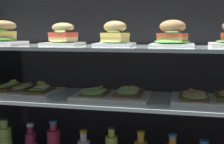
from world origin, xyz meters
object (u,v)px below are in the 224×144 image
at_px(open_sandwich_tray_mid_left, 212,98).
at_px(juice_bottle_back_center, 5,143).
at_px(plated_roll_sandwich_near_right_corner, 63,36).
at_px(plated_roll_sandwich_right_of_center, 115,36).
at_px(plated_roll_sandwich_near_left_corner, 172,37).
at_px(open_sandwich_tray_center, 24,89).
at_px(open_sandwich_tray_near_left_corner, 113,93).
at_px(plated_roll_sandwich_far_left, 3,36).

bearing_deg(open_sandwich_tray_mid_left, juice_bottle_back_center, 178.21).
height_order(plated_roll_sandwich_near_right_corner, plated_roll_sandwich_right_of_center, plated_roll_sandwich_right_of_center).
xyz_separation_m(plated_roll_sandwich_near_left_corner, open_sandwich_tray_center, (-0.71, -0.01, -0.26)).
xyz_separation_m(open_sandwich_tray_center, open_sandwich_tray_near_left_corner, (0.45, -0.01, 0.00)).
bearing_deg(juice_bottle_back_center, open_sandwich_tray_near_left_corner, -3.00).
relative_size(open_sandwich_tray_center, open_sandwich_tray_mid_left, 1.00).
bearing_deg(open_sandwich_tray_near_left_corner, plated_roll_sandwich_near_right_corner, 171.62).
relative_size(plated_roll_sandwich_near_right_corner, open_sandwich_tray_center, 0.51).
relative_size(plated_roll_sandwich_far_left, plated_roll_sandwich_near_left_corner, 0.95).
relative_size(plated_roll_sandwich_far_left, open_sandwich_tray_center, 0.52).
xyz_separation_m(plated_roll_sandwich_near_right_corner, plated_roll_sandwich_near_left_corner, (0.51, -0.02, 0.00)).
bearing_deg(juice_bottle_back_center, plated_roll_sandwich_right_of_center, -0.54).
xyz_separation_m(plated_roll_sandwich_far_left, plated_roll_sandwich_right_of_center, (0.54, 0.05, -0.00)).
bearing_deg(plated_roll_sandwich_near_left_corner, plated_roll_sandwich_right_of_center, 177.44).
bearing_deg(plated_roll_sandwich_near_right_corner, plated_roll_sandwich_far_left, -168.34).
bearing_deg(plated_roll_sandwich_far_left, plated_roll_sandwich_near_left_corner, 2.47).
bearing_deg(plated_roll_sandwich_far_left, open_sandwich_tray_near_left_corner, 2.23).
bearing_deg(plated_roll_sandwich_near_left_corner, open_sandwich_tray_mid_left, -4.84).
bearing_deg(open_sandwich_tray_near_left_corner, open_sandwich_tray_mid_left, -0.18).
bearing_deg(plated_roll_sandwich_right_of_center, plated_roll_sandwich_far_left, -175.14).
bearing_deg(plated_roll_sandwich_far_left, open_sandwich_tray_center, 18.55).
bearing_deg(open_sandwich_tray_near_left_corner, open_sandwich_tray_center, 179.09).
height_order(open_sandwich_tray_center, open_sandwich_tray_mid_left, open_sandwich_tray_mid_left).
distance_m(plated_roll_sandwich_near_left_corner, open_sandwich_tray_mid_left, 0.31).
relative_size(open_sandwich_tray_center, juice_bottle_back_center, 1.46).
bearing_deg(plated_roll_sandwich_right_of_center, open_sandwich_tray_mid_left, -3.48).
distance_m(plated_roll_sandwich_right_of_center, open_sandwich_tray_center, 0.52).
bearing_deg(juice_bottle_back_center, plated_roll_sandwich_near_left_corner, -1.16).
height_order(plated_roll_sandwich_near_left_corner, open_sandwich_tray_center, plated_roll_sandwich_near_left_corner).
xyz_separation_m(plated_roll_sandwich_near_right_corner, open_sandwich_tray_mid_left, (0.69, -0.04, -0.26)).
height_order(plated_roll_sandwich_near_right_corner, open_sandwich_tray_center, plated_roll_sandwich_near_right_corner).
relative_size(plated_roll_sandwich_near_right_corner, open_sandwich_tray_mid_left, 0.51).
bearing_deg(open_sandwich_tray_mid_left, plated_roll_sandwich_near_right_corner, 176.79).
height_order(plated_roll_sandwich_far_left, plated_roll_sandwich_near_left_corner, plated_roll_sandwich_far_left).
height_order(plated_roll_sandwich_right_of_center, plated_roll_sandwich_near_left_corner, plated_roll_sandwich_near_left_corner).
distance_m(plated_roll_sandwich_far_left, plated_roll_sandwich_near_right_corner, 0.29).
distance_m(plated_roll_sandwich_near_right_corner, open_sandwich_tray_center, 0.33).
relative_size(plated_roll_sandwich_right_of_center, open_sandwich_tray_center, 0.50).
relative_size(plated_roll_sandwich_far_left, plated_roll_sandwich_right_of_center, 1.04).
xyz_separation_m(plated_roll_sandwich_near_left_corner, open_sandwich_tray_mid_left, (0.17, -0.01, -0.26)).
distance_m(plated_roll_sandwich_near_left_corner, juice_bottle_back_center, 1.01).
bearing_deg(plated_roll_sandwich_near_right_corner, plated_roll_sandwich_right_of_center, -2.74).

